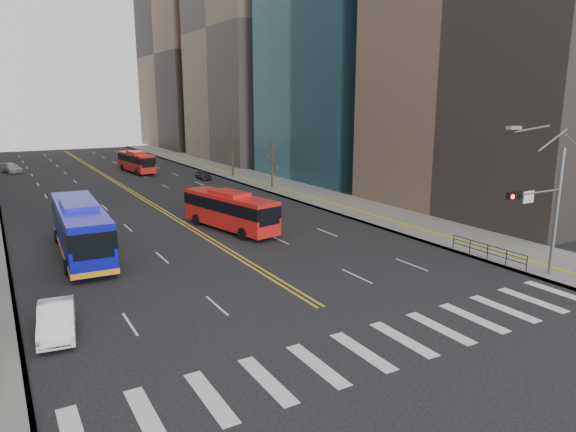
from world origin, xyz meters
The scene contains 15 objects.
ground centered at (0.00, 0.00, 0.00)m, with size 220.00×220.00×0.00m, color black.
sidewalk_right centered at (17.50, 45.00, 0.07)m, with size 7.00×130.00×0.15m, color gray.
crosswalk centered at (0.00, 0.00, 0.01)m, with size 26.70×4.00×0.01m.
centerline centered at (0.00, 55.00, 0.01)m, with size 0.55×100.00×0.01m.
office_towers centered at (0.12, 68.51, 23.92)m, with size 83.00×134.00×58.00m.
signal_mast centered at (13.77, 2.00, 4.86)m, with size 5.37×0.37×9.39m.
pedestrian_railing centered at (14.30, 6.00, 0.82)m, with size 0.06×6.06×1.02m.
street_trees centered at (-7.18, 34.55, 4.87)m, with size 35.20×47.20×7.60m.
blue_bus centered at (-9.36, 21.59, 2.02)m, with size 3.46×13.42×3.85m.
red_bus_near centered at (2.65, 22.88, 1.86)m, with size 4.56×10.75×3.34m.
red_bus_far centered at (4.88, 63.03, 1.82)m, with size 3.30×10.37×3.26m.
car_white centered at (-12.50, 8.54, 0.74)m, with size 1.57×4.51×1.49m, color white.
car_dark_mid centered at (11.17, 51.29, 0.62)m, with size 1.46×3.63×1.24m, color black.
car_silver centered at (-11.70, 72.68, 0.70)m, with size 1.96×4.83×1.40m, color #A2A2A7.
car_dark_far centered at (8.79, 83.69, 0.65)m, with size 2.16×4.67×1.30m, color black.
Camera 1 is at (-14.35, -16.18, 10.72)m, focal length 32.00 mm.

